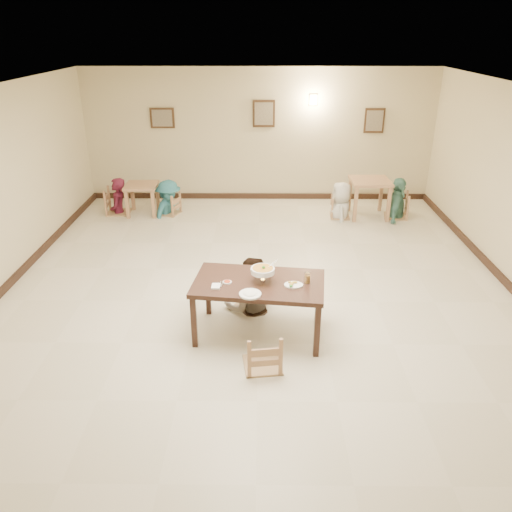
{
  "coord_description": "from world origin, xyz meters",
  "views": [
    {
      "loc": [
        0.03,
        -6.57,
        3.78
      ],
      "look_at": [
        -0.03,
        -0.23,
        0.86
      ],
      "focal_mm": 35.0,
      "sensor_mm": 36.0,
      "label": 1
    }
  ],
  "objects_px": {
    "bg_table_left": "(142,190)",
    "chair_near": "(263,333)",
    "bg_chair_rr": "(398,195)",
    "chair_far": "(251,277)",
    "bg_chair_rl": "(341,198)",
    "curry_warmer": "(263,271)",
    "bg_diner_c": "(342,182)",
    "drink_glass": "(307,278)",
    "bg_diner_a": "(115,178)",
    "bg_chair_lr": "(168,195)",
    "main_diner": "(250,258)",
    "bg_table_right": "(370,186)",
    "bg_diner_b": "(167,180)",
    "bg_diner_d": "(400,178)",
    "bg_chair_ll": "(117,190)",
    "main_table": "(259,287)"
  },
  "relations": [
    {
      "from": "bg_chair_rl",
      "to": "bg_diner_b",
      "type": "xyz_separation_m",
      "value": [
        -3.75,
        0.19,
        0.33
      ]
    },
    {
      "from": "bg_diner_b",
      "to": "chair_far",
      "type": "bearing_deg",
      "value": -132.82
    },
    {
      "from": "chair_far",
      "to": "bg_chair_rl",
      "type": "height_order",
      "value": "chair_far"
    },
    {
      "from": "curry_warmer",
      "to": "bg_diner_a",
      "type": "distance_m",
      "value": 5.74
    },
    {
      "from": "curry_warmer",
      "to": "bg_diner_c",
      "type": "height_order",
      "value": "bg_diner_c"
    },
    {
      "from": "drink_glass",
      "to": "bg_diner_a",
      "type": "height_order",
      "value": "bg_diner_a"
    },
    {
      "from": "bg_chair_lr",
      "to": "bg_diner_c",
      "type": "distance_m",
      "value": 3.77
    },
    {
      "from": "bg_table_left",
      "to": "bg_diner_c",
      "type": "height_order",
      "value": "bg_diner_c"
    },
    {
      "from": "drink_glass",
      "to": "bg_diner_d",
      "type": "xyz_separation_m",
      "value": [
        2.35,
        4.6,
        0.02
      ]
    },
    {
      "from": "drink_glass",
      "to": "bg_table_right",
      "type": "distance_m",
      "value": 4.96
    },
    {
      "from": "bg_table_left",
      "to": "chair_near",
      "type": "bearing_deg",
      "value": -64.27
    },
    {
      "from": "curry_warmer",
      "to": "bg_table_left",
      "type": "xyz_separation_m",
      "value": [
        -2.62,
        4.72,
        -0.4
      ]
    },
    {
      "from": "drink_glass",
      "to": "bg_chair_lr",
      "type": "relative_size",
      "value": 0.16
    },
    {
      "from": "chair_near",
      "to": "bg_table_left",
      "type": "relative_size",
      "value": 1.38
    },
    {
      "from": "main_table",
      "to": "bg_chair_ll",
      "type": "relative_size",
      "value": 1.67
    },
    {
      "from": "main_table",
      "to": "bg_chair_ll",
      "type": "xyz_separation_m",
      "value": [
        -3.13,
        4.76,
        -0.17
      ]
    },
    {
      "from": "chair_far",
      "to": "chair_near",
      "type": "height_order",
      "value": "chair_near"
    },
    {
      "from": "chair_far",
      "to": "bg_diner_d",
      "type": "relative_size",
      "value": 0.54
    },
    {
      "from": "bg_chair_rr",
      "to": "bg_diner_d",
      "type": "height_order",
      "value": "bg_diner_d"
    },
    {
      "from": "bg_table_left",
      "to": "bg_chair_rr",
      "type": "distance_m",
      "value": 5.54
    },
    {
      "from": "main_diner",
      "to": "bg_chair_ll",
      "type": "bearing_deg",
      "value": -61.26
    },
    {
      "from": "bg_diner_a",
      "to": "bg_diner_d",
      "type": "distance_m",
      "value": 6.11
    },
    {
      "from": "chair_far",
      "to": "main_diner",
      "type": "distance_m",
      "value": 0.34
    },
    {
      "from": "chair_far",
      "to": "curry_warmer",
      "type": "distance_m",
      "value": 0.91
    },
    {
      "from": "chair_near",
      "to": "bg_diner_d",
      "type": "bearing_deg",
      "value": -126.66
    },
    {
      "from": "main_table",
      "to": "bg_chair_rr",
      "type": "distance_m",
      "value": 5.45
    },
    {
      "from": "bg_chair_rl",
      "to": "bg_diner_b",
      "type": "relative_size",
      "value": 0.57
    },
    {
      "from": "bg_diner_a",
      "to": "bg_diner_d",
      "type": "height_order",
      "value": "bg_diner_d"
    },
    {
      "from": "curry_warmer",
      "to": "bg_chair_ll",
      "type": "distance_m",
      "value": 5.75
    },
    {
      "from": "bg_chair_ll",
      "to": "bg_diner_a",
      "type": "relative_size",
      "value": 0.67
    },
    {
      "from": "bg_chair_rr",
      "to": "chair_near",
      "type": "bearing_deg",
      "value": -18.51
    },
    {
      "from": "drink_glass",
      "to": "bg_chair_lr",
      "type": "xyz_separation_m",
      "value": [
        -2.63,
        4.76,
        -0.41
      ]
    },
    {
      "from": "bg_table_left",
      "to": "bg_table_right",
      "type": "distance_m",
      "value": 4.93
    },
    {
      "from": "bg_table_right",
      "to": "drink_glass",
      "type": "bearing_deg",
      "value": -110.5
    },
    {
      "from": "bg_table_right",
      "to": "bg_chair_ll",
      "type": "distance_m",
      "value": 5.5
    },
    {
      "from": "main_diner",
      "to": "bg_table_right",
      "type": "bearing_deg",
      "value": -129.84
    },
    {
      "from": "bg_diner_c",
      "to": "main_table",
      "type": "bearing_deg",
      "value": -20.26
    },
    {
      "from": "chair_near",
      "to": "main_diner",
      "type": "xyz_separation_m",
      "value": [
        -0.18,
        1.39,
        0.33
      ]
    },
    {
      "from": "drink_glass",
      "to": "bg_diner_c",
      "type": "xyz_separation_m",
      "value": [
        1.13,
        4.57,
        -0.07
      ]
    },
    {
      "from": "drink_glass",
      "to": "bg_diner_b",
      "type": "height_order",
      "value": "bg_diner_b"
    },
    {
      "from": "bg_chair_rr",
      "to": "bg_diner_b",
      "type": "bearing_deg",
      "value": -81.4
    },
    {
      "from": "curry_warmer",
      "to": "chair_near",
      "type": "bearing_deg",
      "value": -89.99
    },
    {
      "from": "chair_near",
      "to": "chair_far",
      "type": "bearing_deg",
      "value": -91.4
    },
    {
      "from": "main_diner",
      "to": "bg_diner_b",
      "type": "xyz_separation_m",
      "value": [
        -1.88,
        4.05,
        -0.04
      ]
    },
    {
      "from": "bg_diner_d",
      "to": "bg_chair_lr",
      "type": "bearing_deg",
      "value": 107.04
    },
    {
      "from": "main_diner",
      "to": "bg_diner_c",
      "type": "bearing_deg",
      "value": -123.5
    },
    {
      "from": "bg_diner_a",
      "to": "bg_table_left",
      "type": "bearing_deg",
      "value": 80.94
    },
    {
      "from": "bg_chair_rl",
      "to": "bg_diner_a",
      "type": "distance_m",
      "value": 4.9
    },
    {
      "from": "bg_chair_rr",
      "to": "main_table",
      "type": "bearing_deg",
      "value": -22.64
    },
    {
      "from": "main_diner",
      "to": "bg_chair_rr",
      "type": "xyz_separation_m",
      "value": [
        3.09,
        3.9,
        -0.3
      ]
    }
  ]
}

